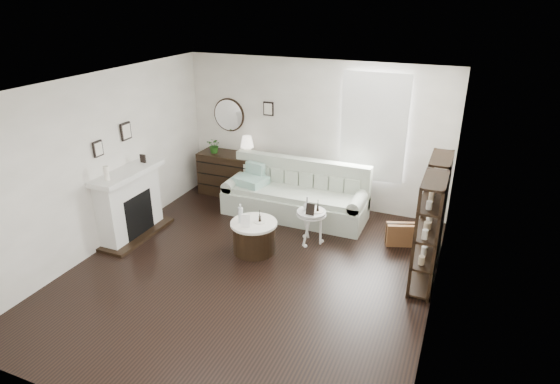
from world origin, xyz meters
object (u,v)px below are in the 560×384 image
at_px(sofa, 296,198).
at_px(drum_table, 254,236).
at_px(dresser, 231,174).
at_px(pedestal_table, 311,214).

relative_size(sofa, drum_table, 3.54).
height_order(dresser, drum_table, dresser).
bearing_deg(drum_table, sofa, 84.80).
xyz_separation_m(drum_table, pedestal_table, (0.74, 0.58, 0.27)).
bearing_deg(dresser, sofa, -14.35).
distance_m(dresser, pedestal_table, 2.49).
height_order(sofa, pedestal_table, sofa).
bearing_deg(sofa, pedestal_table, -56.35).
bearing_deg(dresser, pedestal_table, -31.30).
bearing_deg(sofa, drum_table, -95.20).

